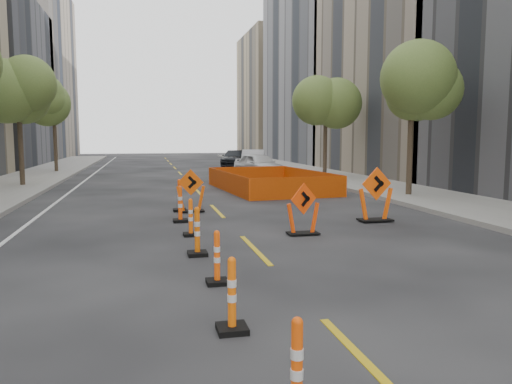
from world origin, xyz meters
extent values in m
plane|color=black|center=(0.00, 0.00, 0.00)|extent=(140.00, 140.00, 0.00)
cube|color=gray|center=(9.00, 12.00, 0.07)|extent=(4.00, 90.00, 0.15)
cube|color=gray|center=(-17.00, 55.60, 10.00)|extent=(12.00, 20.00, 20.00)
cube|color=gray|center=(17.00, 23.80, 7.00)|extent=(12.00, 16.00, 14.00)
cube|color=gray|center=(17.00, 40.20, 10.00)|extent=(12.00, 18.00, 20.00)
cube|color=tan|center=(17.00, 58.60, 8.00)|extent=(12.00, 14.00, 16.00)
cylinder|color=#382B1E|center=(-8.40, 20.00, 1.57)|extent=(0.24, 0.24, 3.15)
sphere|color=#4F6E2F|center=(-8.40, 20.00, 4.55)|extent=(2.80, 2.80, 2.80)
cylinder|color=#382B1E|center=(-8.40, 30.00, 1.57)|extent=(0.24, 0.24, 3.15)
sphere|color=#4F6E2F|center=(-8.40, 30.00, 4.55)|extent=(2.80, 2.80, 2.80)
cylinder|color=#382B1E|center=(8.40, 12.00, 1.57)|extent=(0.24, 0.24, 3.15)
sphere|color=#4F6E2F|center=(8.40, 12.00, 4.55)|extent=(2.80, 2.80, 2.80)
cylinder|color=#382B1E|center=(8.40, 22.00, 1.57)|extent=(0.24, 0.24, 3.15)
sphere|color=#4F6E2F|center=(8.40, 22.00, 4.55)|extent=(2.80, 2.80, 2.80)
imported|color=silver|center=(4.72, 24.03, 0.76)|extent=(2.91, 4.75, 1.51)
imported|color=#B6B5BB|center=(5.55, 29.51, 0.78)|extent=(2.76, 5.01, 1.57)
imported|color=black|center=(5.13, 35.39, 0.68)|extent=(3.15, 5.05, 1.37)
camera|label=1|loc=(-2.42, -6.89, 2.58)|focal=35.00mm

